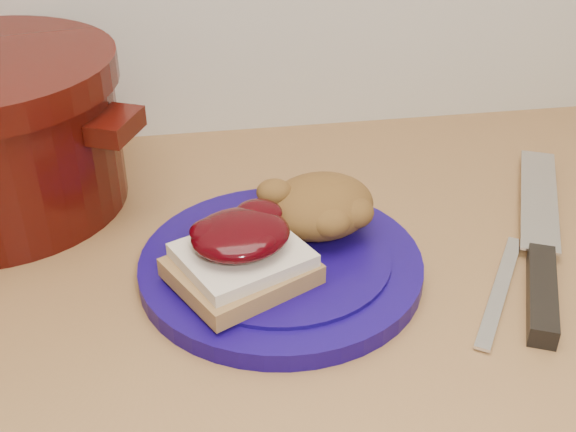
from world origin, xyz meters
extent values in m
cylinder|color=#120654|center=(0.02, 1.48, 0.91)|extent=(0.34, 0.34, 0.02)
cube|color=olive|center=(-0.02, 1.45, 0.93)|extent=(0.14, 0.14, 0.02)
cube|color=beige|center=(-0.02, 1.45, 0.94)|extent=(0.13, 0.12, 0.01)
ellipsoid|color=black|center=(-0.02, 1.45, 0.96)|extent=(0.11, 0.11, 0.03)
ellipsoid|color=brown|center=(0.06, 1.52, 0.95)|extent=(0.13, 0.13, 0.05)
cube|color=black|center=(0.24, 1.40, 0.91)|extent=(0.08, 0.13, 0.02)
cube|color=silver|center=(0.31, 1.56, 0.91)|extent=(0.12, 0.21, 0.00)
cube|color=silver|center=(0.21, 1.42, 0.90)|extent=(0.11, 0.15, 0.00)
cube|color=#340905|center=(-0.12, 1.60, 1.01)|extent=(0.06, 0.07, 0.02)
camera|label=1|loc=(-0.06, 0.94, 1.30)|focal=45.00mm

